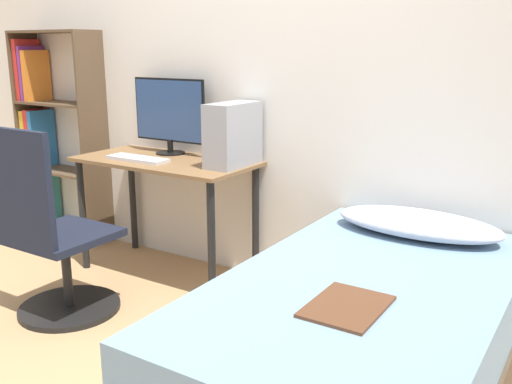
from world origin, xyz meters
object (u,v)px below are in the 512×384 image
at_px(office_chair, 54,247).
at_px(monitor, 169,113).
at_px(bookshelf, 49,138).
at_px(pc_tower, 233,135).
at_px(keyboard, 138,159).
at_px(bed, 363,343).

relative_size(office_chair, monitor, 1.85).
distance_m(office_chair, monitor, 1.12).
bearing_deg(bookshelf, pc_tower, -2.52).
bearing_deg(office_chair, keyboard, 91.29).
relative_size(bed, monitor, 3.27).
bearing_deg(pc_tower, office_chair, -123.62).
bearing_deg(monitor, pc_tower, -9.95).
bearing_deg(pc_tower, bed, -32.48).
distance_m(keyboard, pc_tower, 0.63).
bearing_deg(monitor, bookshelf, -178.91).
xyz_separation_m(bed, monitor, (-1.66, 0.80, 0.73)).
distance_m(bookshelf, bed, 2.96).
height_order(bed, monitor, monitor).
xyz_separation_m(monitor, keyboard, (-0.02, -0.28, -0.25)).
xyz_separation_m(bookshelf, bed, (2.82, -0.78, -0.48)).
bearing_deg(office_chair, pc_tower, 56.38).
xyz_separation_m(bookshelf, pc_tower, (1.72, -0.08, 0.18)).
distance_m(bed, monitor, 1.98).
distance_m(bed, pc_tower, 1.46).
xyz_separation_m(monitor, pc_tower, (0.56, -0.10, -0.08)).
relative_size(bookshelf, bed, 0.84).
distance_m(bookshelf, pc_tower, 1.73).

